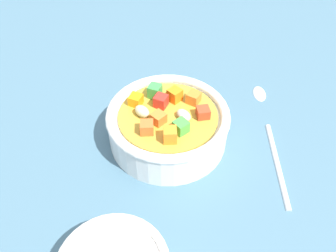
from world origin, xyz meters
TOP-DOWN VIEW (x-y plane):
  - ground_plane at (0.00, 0.00)cm, footprint 140.00×140.00cm
  - soup_bowl_main at (-0.00, 0.01)cm, footprint 17.36×17.36cm
  - spoon at (5.64, -14.29)cm, footprint 24.08×8.25cm

SIDE VIEW (x-z plane):
  - ground_plane at x=0.00cm, z-range -2.00..0.00cm
  - spoon at x=5.64cm, z-range -0.01..0.75cm
  - soup_bowl_main at x=0.00cm, z-range -0.36..6.59cm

